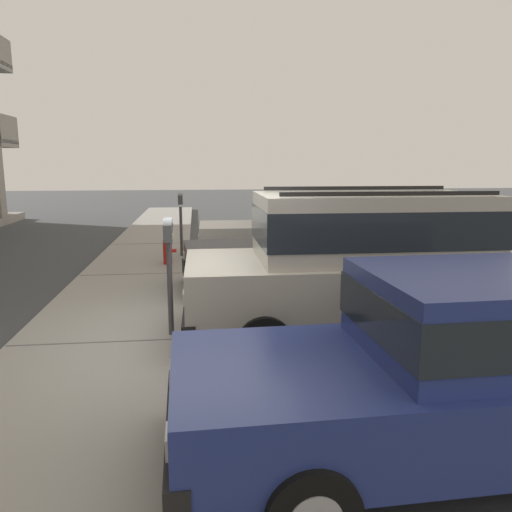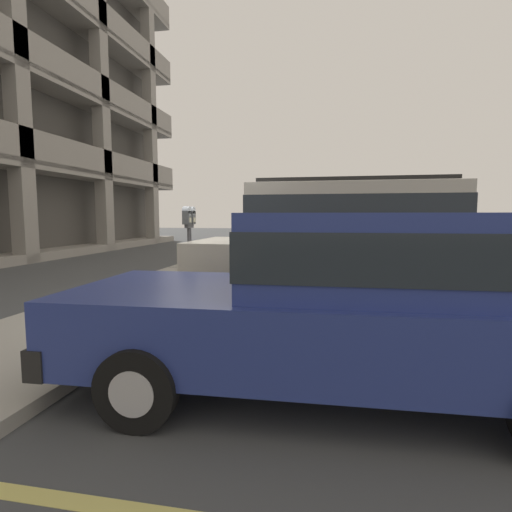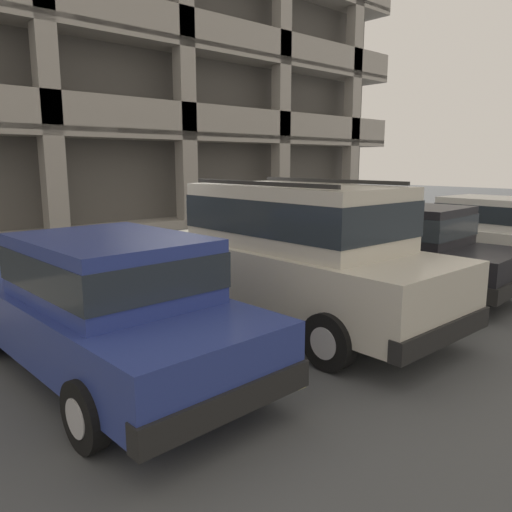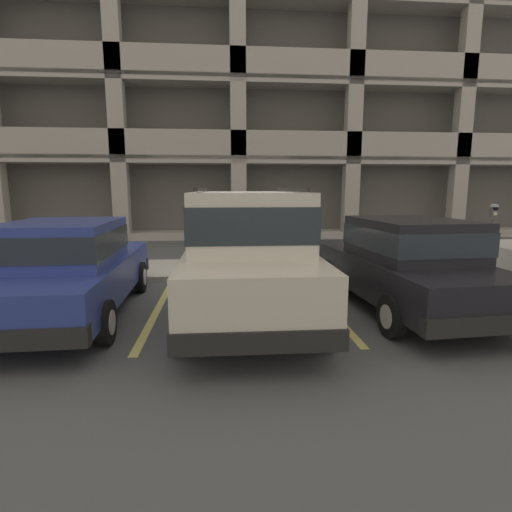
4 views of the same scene
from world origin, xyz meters
TOP-DOWN VIEW (x-y plane):
  - ground_plane at (0.00, 0.00)m, footprint 80.00×80.00m
  - sidewalk at (0.00, 1.30)m, footprint 40.00×2.20m
  - parking_stall_lines at (1.45, -1.40)m, footprint 11.73×4.80m
  - silver_suv at (0.04, -2.24)m, footprint 2.05×4.79m
  - red_sedan at (-2.75, -2.11)m, footprint 1.94×4.53m
  - dark_hatchback at (2.69, -2.12)m, footprint 2.05×4.59m
  - blue_coupe at (5.84, -2.40)m, footprint 1.92×4.52m
  - parking_meter_near at (0.20, 0.35)m, footprint 0.35×0.12m
  - parking_meter_far at (6.01, 0.36)m, footprint 0.15×0.12m
  - fire_hydrant at (5.00, 0.65)m, footprint 0.30×0.30m

SIDE VIEW (x-z plane):
  - ground_plane at x=0.00m, z-range -0.10..0.00m
  - parking_stall_lines at x=1.45m, z-range 0.00..0.01m
  - sidewalk at x=0.00m, z-range 0.00..0.12m
  - fire_hydrant at x=5.00m, z-range 0.11..0.81m
  - red_sedan at x=-2.75m, z-range 0.05..1.59m
  - dark_hatchback at x=2.69m, z-range 0.05..1.59m
  - blue_coupe at x=5.84m, z-range 0.05..1.59m
  - silver_suv at x=0.04m, z-range 0.07..2.11m
  - parking_meter_far at x=6.01m, z-range 0.36..1.91m
  - parking_meter_near at x=0.20m, z-range 0.50..2.05m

